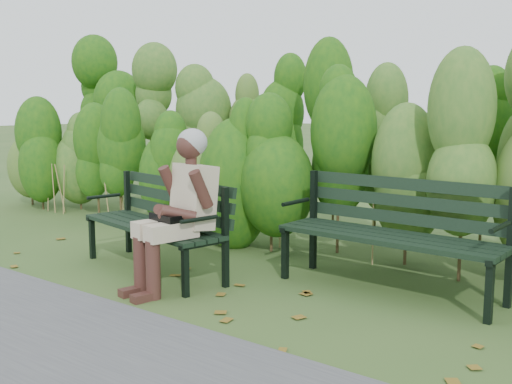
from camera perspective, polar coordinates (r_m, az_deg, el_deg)
The scene contains 6 objects.
ground at distance 5.18m, azimuth -2.37°, elevation -8.68°, with size 80.00×80.00×0.00m, color #345422.
hedge_band at distance 6.50m, azimuth 8.15°, elevation 5.95°, with size 11.04×1.67×2.42m.
leaf_litter at distance 5.05m, azimuth -4.83°, elevation -9.12°, with size 5.81×2.14×0.01m.
bench_left at distance 5.54m, azimuth -9.07°, elevation -2.35°, with size 1.77×0.87×0.85m.
bench_right at distance 5.02m, azimuth 13.08°, elevation -3.08°, with size 1.85×0.66×0.92m.
seated_woman at distance 4.93m, azimuth -7.26°, elevation -0.85°, with size 0.57×0.84×1.32m.
Camera 1 is at (3.17, -3.81, 1.51)m, focal length 42.00 mm.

